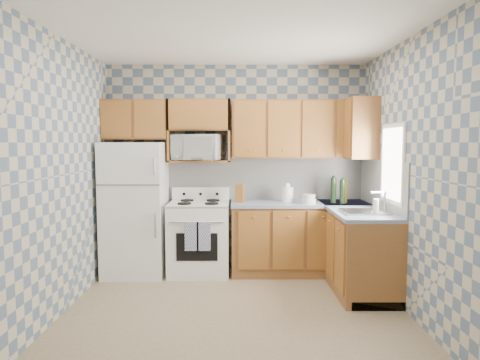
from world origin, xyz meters
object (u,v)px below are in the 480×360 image
at_px(stove_body, 199,239).
at_px(microwave, 198,147).
at_px(electric_kettle, 287,194).
at_px(refrigerator, 135,209).

relative_size(stove_body, microwave, 1.50).
height_order(stove_body, electric_kettle, electric_kettle).
relative_size(refrigerator, electric_kettle, 8.84).
distance_m(microwave, electric_kettle, 1.30).
bearing_deg(stove_body, electric_kettle, 1.92).
relative_size(microwave, electric_kettle, 3.16).
bearing_deg(refrigerator, stove_body, 1.78).
xyz_separation_m(stove_body, electric_kettle, (1.13, 0.04, 0.57)).
bearing_deg(stove_body, refrigerator, -178.22).
bearing_deg(stove_body, microwave, 99.53).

